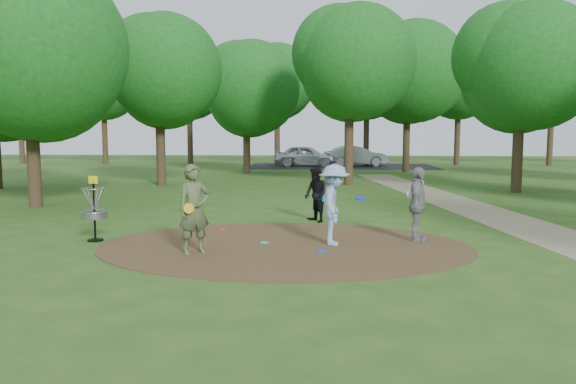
{
  "coord_description": "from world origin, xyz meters",
  "views": [
    {
      "loc": [
        0.95,
        -12.39,
        2.55
      ],
      "look_at": [
        0.0,
        1.2,
        1.1
      ],
      "focal_mm": 35.0,
      "sensor_mm": 36.0,
      "label": 1
    }
  ],
  "objects": [
    {
      "name": "disc_ground_red",
      "position": [
        -1.79,
        1.95,
        0.03
      ],
      "size": [
        0.22,
        0.22,
        0.02
      ],
      "primitive_type": "cylinder",
      "color": "red",
      "rests_on": "dirt_clearing"
    },
    {
      "name": "disc_ground_cyan",
      "position": [
        -0.48,
        0.24,
        0.03
      ],
      "size": [
        0.22,
        0.22,
        0.02
      ],
      "primitive_type": "cylinder",
      "color": "#18BEC4",
      "rests_on": "dirt_clearing"
    },
    {
      "name": "car_left",
      "position": [
        -0.58,
        29.48,
        0.8
      ],
      "size": [
        4.87,
        2.42,
        1.59
      ],
      "primitive_type": "imported",
      "rotation": [
        0.0,
        0.0,
        1.45
      ],
      "color": "#B6BBBE",
      "rests_on": "ground"
    },
    {
      "name": "tree_ring",
      "position": [
        1.62,
        10.0,
        5.21
      ],
      "size": [
        37.56,
        45.79,
        9.34
      ],
      "color": "#332316",
      "rests_on": "ground"
    },
    {
      "name": "player_walking_with_disc",
      "position": [
        0.64,
        3.5,
        0.79
      ],
      "size": [
        0.91,
        0.97,
        1.58
      ],
      "color": "black",
      "rests_on": "ground"
    },
    {
      "name": "dirt_clearing",
      "position": [
        0.0,
        0.0,
        0.01
      ],
      "size": [
        8.4,
        8.4,
        0.02
      ],
      "primitive_type": "cylinder",
      "color": "#47301C",
      "rests_on": "ground"
    },
    {
      "name": "disc_ground_blue",
      "position": [
        0.84,
        -0.58,
        0.03
      ],
      "size": [
        0.22,
        0.22,
        0.02
      ],
      "primitive_type": "cylinder",
      "color": "blue",
      "rests_on": "dirt_clearing"
    },
    {
      "name": "player_waiting_with_disc",
      "position": [
        3.06,
        0.72,
        0.88
      ],
      "size": [
        0.63,
        1.09,
        1.75
      ],
      "color": "gray",
      "rests_on": "ground"
    },
    {
      "name": "player_throwing_with_disc",
      "position": [
        1.12,
        0.22,
        0.92
      ],
      "size": [
        1.07,
        1.22,
        1.84
      ],
      "color": "#8EA7D4",
      "rests_on": "ground"
    },
    {
      "name": "ground",
      "position": [
        0.0,
        0.0,
        0.0
      ],
      "size": [
        100.0,
        100.0,
        0.0
      ],
      "primitive_type": "plane",
      "color": "#2D5119",
      "rests_on": "ground"
    },
    {
      "name": "player_observer_with_disc",
      "position": [
        -1.83,
        -0.92,
        0.95
      ],
      "size": [
        0.83,
        0.77,
        1.9
      ],
      "color": "#4B5D36",
      "rests_on": "ground"
    },
    {
      "name": "parking_lot",
      "position": [
        2.0,
        30.0,
        0.0
      ],
      "size": [
        14.0,
        8.0,
        0.01
      ],
      "primitive_type": "cube",
      "color": "black",
      "rests_on": "ground"
    },
    {
      "name": "car_right",
      "position": [
        3.1,
        30.03,
        0.77
      ],
      "size": [
        4.91,
        2.74,
        1.53
      ],
      "primitive_type": "imported",
      "rotation": [
        0.0,
        0.0,
        1.83
      ],
      "color": "#ACADB4",
      "rests_on": "ground"
    },
    {
      "name": "disc_golf_basket",
      "position": [
        -4.5,
        0.3,
        0.87
      ],
      "size": [
        0.63,
        0.63,
        1.54
      ],
      "color": "black",
      "rests_on": "ground"
    },
    {
      "name": "footpath",
      "position": [
        6.5,
        2.0,
        0.01
      ],
      "size": [
        7.55,
        39.89,
        0.01
      ],
      "primitive_type": "cube",
      "rotation": [
        0.0,
        0.0,
        0.14
      ],
      "color": "#8C7A5B",
      "rests_on": "ground"
    }
  ]
}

